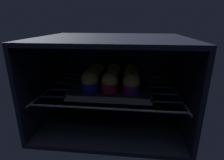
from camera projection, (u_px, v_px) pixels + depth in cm
name	position (u px, v px, depth cm)	size (l,w,h in cm)	color
oven_cavity	(113.00, 78.00, 79.70)	(59.00, 47.00, 37.00)	black
oven_rack	(112.00, 88.00, 76.77)	(54.80, 42.00, 0.80)	#444756
baking_tray	(112.00, 86.00, 76.27)	(31.37, 31.37, 2.20)	#4C4C51
muffin_row0_col0	(90.00, 81.00, 67.94)	(6.64, 6.64, 8.46)	#1928B7
muffin_row0_col1	(109.00, 83.00, 67.30)	(6.24, 6.24, 7.96)	red
muffin_row0_col2	(131.00, 83.00, 66.40)	(6.63, 6.63, 8.11)	#7A238C
muffin_row1_col0	(93.00, 77.00, 75.70)	(6.43, 6.43, 7.74)	#7A238C
muffin_row1_col1	(112.00, 77.00, 75.18)	(6.13, 6.13, 7.43)	red
muffin_row1_col2	(131.00, 77.00, 73.96)	(6.23, 6.23, 8.32)	red
muffin_row2_col0	(97.00, 71.00, 83.09)	(6.74, 6.74, 7.90)	#0C8C84
muffin_row2_col1	(113.00, 72.00, 82.12)	(6.62, 6.62, 7.89)	#1928B7
muffin_row2_col2	(131.00, 72.00, 81.80)	(6.38, 6.38, 8.18)	red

